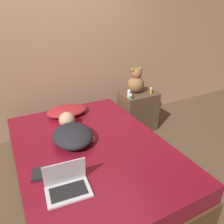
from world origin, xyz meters
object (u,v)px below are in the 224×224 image
object	(u,v)px
bottle_blue	(131,94)
book	(44,173)
bottle_clear	(129,94)
bottle_amber	(151,91)
laptop	(67,184)
bottle_green	(131,97)
teddy_bear	(136,82)
person_lying	(72,133)
pillow	(67,111)

from	to	relation	value
bottle_blue	book	bearing A→B (deg)	-147.41
bottle_clear	bottle_amber	world-z (taller)	bottle_clear
laptop	bottle_clear	distance (m)	1.70
bottle_amber	bottle_blue	bearing A→B (deg)	169.60
laptop	book	distance (m)	0.29
bottle_clear	book	distance (m)	1.65
bottle_clear	bottle_green	bearing A→B (deg)	-98.60
teddy_bear	bottle_blue	size ratio (longest dim) A/B	6.20
laptop	bottle_amber	distance (m)	1.96
bottle_green	laptop	bearing A→B (deg)	-139.09
person_lying	laptop	bearing A→B (deg)	-104.71
bottle_green	bottle_clear	world-z (taller)	bottle_clear
pillow	person_lying	size ratio (longest dim) A/B	0.75
teddy_bear	book	distance (m)	1.89
book	bottle_clear	bearing A→B (deg)	32.62
laptop	book	world-z (taller)	laptop
laptop	bottle_blue	size ratio (longest dim) A/B	5.89
laptop	bottle_green	bearing A→B (deg)	46.28
bottle_amber	book	size ratio (longest dim) A/B	0.40
bottle_blue	bottle_amber	size ratio (longest dim) A/B	0.67
person_lying	bottle_clear	xyz separation A→B (m)	(0.99, 0.47, 0.10)
pillow	bottle_clear	bearing A→B (deg)	-7.61
pillow	teddy_bear	xyz separation A→B (m)	(1.05, 0.01, 0.23)
person_lying	laptop	distance (m)	0.72
laptop	bottle_clear	world-z (taller)	laptop
bottle_clear	laptop	bearing A→B (deg)	-137.67
bottle_clear	bottle_amber	size ratio (longest dim) A/B	1.18
person_lying	book	bearing A→B (deg)	-126.73
bottle_blue	teddy_bear	bearing A→B (deg)	33.62
laptop	bottle_blue	xyz separation A→B (m)	(1.30, 1.17, 0.10)
pillow	bottle_clear	world-z (taller)	bottle_clear
pillow	person_lying	xyz separation A→B (m)	(-0.12, -0.59, 0.03)
pillow	teddy_bear	world-z (taller)	teddy_bear
pillow	laptop	size ratio (longest dim) A/B	1.47
pillow	person_lying	bearing A→B (deg)	-102.01
bottle_clear	book	world-z (taller)	bottle_clear
bottle_clear	bottle_amber	distance (m)	0.36
teddy_bear	bottle_blue	distance (m)	0.22
bottle_blue	pillow	bearing A→B (deg)	174.53
bottle_clear	book	size ratio (longest dim) A/B	0.47
pillow	bottle_clear	distance (m)	0.88
bottle_green	bottle_blue	bearing A→B (deg)	59.03
pillow	bottle_blue	xyz separation A→B (m)	(0.91, -0.09, 0.10)
person_lying	bottle_blue	distance (m)	1.15
pillow	laptop	xyz separation A→B (m)	(-0.39, -1.26, -0.00)
laptop	bottle_green	distance (m)	1.65
bottle_green	bottle_amber	distance (m)	0.37
teddy_bear	bottle_green	xyz separation A→B (m)	(-0.20, -0.19, -0.13)
person_lying	teddy_bear	xyz separation A→B (m)	(1.18, 0.59, 0.21)
teddy_bear	bottle_amber	size ratio (longest dim) A/B	4.14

